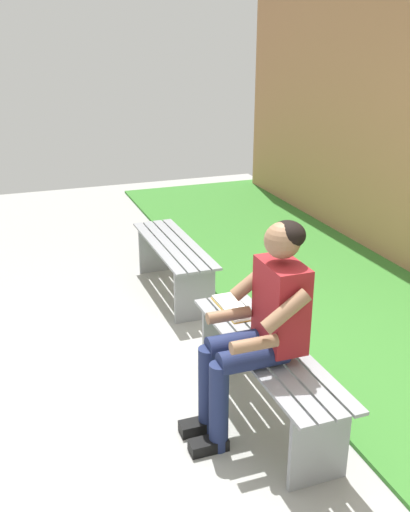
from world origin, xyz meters
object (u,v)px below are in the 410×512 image
at_px(bench_near, 266,365).
at_px(person_seated, 260,322).
at_px(apple, 243,315).
at_px(bench_far, 173,257).
at_px(book_open, 233,307).

distance_m(bench_near, person_seated, 0.39).
bearing_deg(person_seated, apple, -12.30).
relative_size(bench_near, bench_far, 1.11).
xyz_separation_m(bench_near, person_seated, (-0.11, 0.10, 0.36)).
relative_size(bench_far, apple, 19.31).
relative_size(bench_near, apple, 21.36).
height_order(person_seated, book_open, person_seated).
bearing_deg(bench_far, apple, -180.00).
distance_m(person_seated, book_open, 0.69).
height_order(bench_near, person_seated, person_seated).
height_order(bench_far, apple, apple).
xyz_separation_m(person_seated, apple, (0.47, -0.10, -0.20)).
bearing_deg(bench_near, person_seated, 136.63).
xyz_separation_m(bench_far, apple, (-1.54, -0.00, 0.17)).
bearing_deg(apple, book_open, 0.02).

